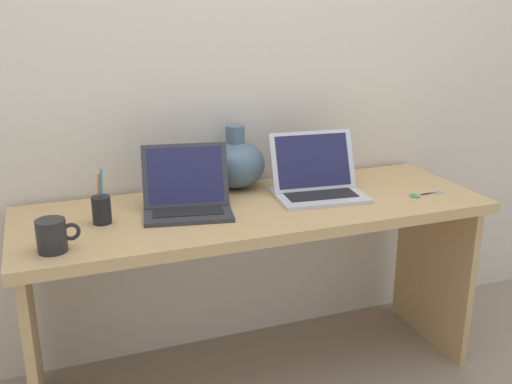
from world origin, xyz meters
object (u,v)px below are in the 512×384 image
object	(u,v)px
laptop_right	(316,179)
green_vase	(235,163)
laptop_left	(187,194)
coffee_mug	(52,236)
pen_cup	(102,209)
scissors	(421,195)

from	to	relation	value
laptop_right	green_vase	xyz separation A→B (m)	(-0.26, 0.20, 0.04)
green_vase	laptop_left	bearing A→B (deg)	-141.10
green_vase	coffee_mug	world-z (taller)	green_vase
pen_cup	green_vase	bearing A→B (deg)	22.12
green_vase	scissors	distance (m)	0.72
laptop_left	coffee_mug	xyz separation A→B (m)	(-0.46, -0.21, -0.01)
laptop_left	laptop_right	world-z (taller)	laptop_right
laptop_left	coffee_mug	distance (m)	0.50
laptop_right	pen_cup	distance (m)	0.80
laptop_left	green_vase	bearing A→B (deg)	38.90
laptop_left	scissors	distance (m)	0.89
coffee_mug	pen_cup	size ratio (longest dim) A/B	0.69
pen_cup	scissors	size ratio (longest dim) A/B	1.26
laptop_left	scissors	xyz separation A→B (m)	(0.87, -0.15, -0.06)
laptop_left	pen_cup	world-z (taller)	laptop_left
green_vase	coffee_mug	xyz separation A→B (m)	(-0.71, -0.41, -0.05)
pen_cup	scissors	xyz separation A→B (m)	(1.17, -0.13, -0.05)
coffee_mug	scissors	size ratio (longest dim) A/B	0.86
green_vase	pen_cup	size ratio (longest dim) A/B	1.34
laptop_left	coffee_mug	world-z (taller)	laptop_left
pen_cup	scissors	bearing A→B (deg)	-6.30
green_vase	scissors	world-z (taller)	green_vase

